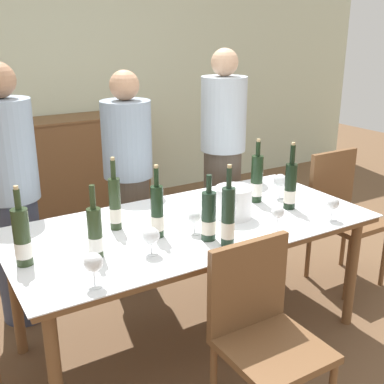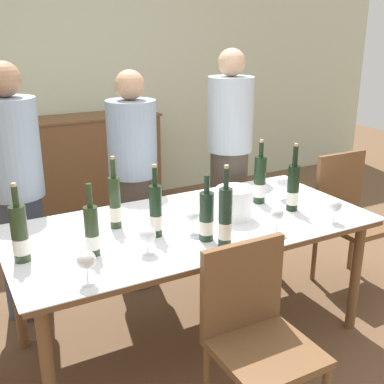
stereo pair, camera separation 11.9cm
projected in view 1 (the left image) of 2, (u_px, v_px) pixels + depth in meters
ground_plane at (192, 336)px, 2.90m from camera, size 12.00×12.00×0.00m
back_wall at (49, 68)px, 4.58m from camera, size 8.00×0.10×2.80m
sideboard_cabinet at (78, 166)px, 4.70m from camera, size 1.40×0.46×0.96m
dining_table at (192, 233)px, 2.69m from camera, size 2.01×0.95×0.74m
ice_bucket at (234, 201)px, 2.71m from camera, size 0.21×0.21×0.18m
wine_bottle_0 at (115, 205)px, 2.54m from camera, size 0.06×0.06×0.40m
wine_bottle_1 at (290, 187)px, 2.84m from camera, size 0.07×0.07×0.40m
wine_bottle_2 at (228, 218)px, 2.34m from camera, size 0.07×0.07×0.42m
wine_bottle_3 at (95, 233)px, 2.23m from camera, size 0.07×0.07×0.36m
wine_bottle_4 at (257, 180)px, 2.95m from camera, size 0.07×0.07×0.40m
wine_bottle_5 at (22, 238)px, 2.16m from camera, size 0.08×0.08×0.38m
wine_bottle_6 at (209, 217)px, 2.42m from camera, size 0.08×0.08×0.34m
wine_bottle_7 at (157, 213)px, 2.45m from camera, size 0.07×0.07×0.38m
wine_glass_0 at (333, 204)px, 2.67m from camera, size 0.08×0.08×0.14m
wine_glass_1 at (151, 236)px, 2.27m from camera, size 0.08×0.08×0.14m
wine_glass_2 at (278, 214)px, 2.52m from camera, size 0.07×0.07×0.14m
wine_glass_3 at (195, 218)px, 2.50m from camera, size 0.07×0.07×0.13m
wine_glass_4 at (280, 182)px, 3.02m from camera, size 0.09×0.09×0.16m
wine_glass_5 at (93, 263)px, 1.98m from camera, size 0.08×0.08×0.15m
chair_right_end at (341, 208)px, 3.44m from camera, size 0.42×0.42×0.94m
chair_near_front at (262, 326)px, 2.13m from camera, size 0.42×0.42×0.88m
person_host at (12, 199)px, 2.86m from camera, size 0.33×0.33×1.60m
person_guest_left at (129, 184)px, 3.27m from camera, size 0.33×0.33×1.52m
person_guest_right at (223, 162)px, 3.58m from camera, size 0.33×0.33×1.63m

